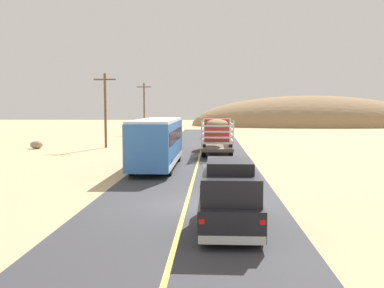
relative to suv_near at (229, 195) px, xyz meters
The scene contains 11 objects.
ground_plane 3.86m from the suv_near, 116.04° to the left, with size 240.00×240.00×0.00m, color tan.
road_surface 3.86m from the suv_near, 116.04° to the left, with size 8.00×120.00×0.02m, color #38383D.
road_centre_line 3.86m from the suv_near, 116.04° to the left, with size 0.16×117.60×0.00m, color #D8CC4C.
suv_near is the anchor object (origin of this frame).
livestock_truck 24.81m from the suv_near, 90.43° to the left, with size 2.53×9.70×3.02m.
bus 14.68m from the suv_near, 106.58° to the left, with size 2.54×10.00×3.21m.
car_far 41.93m from the suv_near, 91.15° to the left, with size 1.80×4.40×1.46m.
power_pole_mid 30.34m from the suv_near, 111.84° to the left, with size 2.20×0.24×7.36m.
power_pole_far 53.02m from the suv_near, 102.26° to the left, with size 2.20×0.24×7.79m.
boulder_far_horizon 32.01m from the suv_near, 123.66° to the left, with size 1.20×1.05×0.76m, color gray.
distant_hill 84.53m from the suv_near, 75.62° to the left, with size 52.62×27.10×13.33m, color #957553.
Camera 1 is at (1.09, -16.80, 3.98)m, focal length 39.47 mm.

